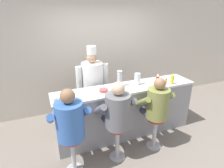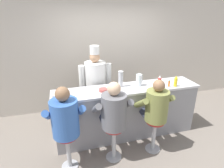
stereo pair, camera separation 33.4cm
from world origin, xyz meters
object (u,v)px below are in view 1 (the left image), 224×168
(water_pitcher_clear, at_px, (137,79))
(cereal_bowl, at_px, (104,90))
(hot_sauce_bottle_orange, at_px, (166,81))
(coffee_mug_white, at_px, (55,100))
(diner_seated_blue, at_px, (70,122))
(diner_seated_grey, at_px, (117,112))
(ketchup_bottle_red, at_px, (157,80))
(breakfast_plate, at_px, (64,97))
(mustard_bottle_yellow, at_px, (172,79))
(cup_stack_steel, at_px, (120,79))
(cook_in_whites_near, at_px, (93,84))
(diner_seated_olive, at_px, (156,105))

(water_pitcher_clear, height_order, cereal_bowl, water_pitcher_clear)
(hot_sauce_bottle_orange, relative_size, coffee_mug_white, 0.94)
(diner_seated_blue, distance_m, diner_seated_grey, 0.74)
(diner_seated_blue, bearing_deg, water_pitcher_clear, 22.18)
(hot_sauce_bottle_orange, xyz_separation_m, coffee_mug_white, (-2.08, 0.03, -0.02))
(coffee_mug_white, relative_size, diner_seated_blue, 0.09)
(hot_sauce_bottle_orange, height_order, diner_seated_grey, diner_seated_grey)
(water_pitcher_clear, xyz_separation_m, coffee_mug_white, (-1.55, -0.17, -0.08))
(cereal_bowl, bearing_deg, ketchup_bottle_red, -8.24)
(breakfast_plate, height_order, diner_seated_blue, diner_seated_blue)
(breakfast_plate, relative_size, coffee_mug_white, 1.77)
(cereal_bowl, relative_size, diner_seated_grey, 0.11)
(mustard_bottle_yellow, height_order, cup_stack_steel, cup_stack_steel)
(ketchup_bottle_red, xyz_separation_m, breakfast_plate, (-1.72, 0.17, -0.11))
(mustard_bottle_yellow, xyz_separation_m, water_pitcher_clear, (-0.65, 0.22, 0.01))
(ketchup_bottle_red, relative_size, coffee_mug_white, 1.97)
(diner_seated_blue, height_order, cook_in_whites_near, cook_in_whites_near)
(hot_sauce_bottle_orange, relative_size, cup_stack_steel, 0.40)
(cook_in_whites_near, bearing_deg, coffee_mug_white, -139.01)
(water_pitcher_clear, bearing_deg, diner_seated_blue, -157.82)
(water_pitcher_clear, relative_size, diner_seated_olive, 0.17)
(cup_stack_steel, bearing_deg, cook_in_whites_near, 128.11)
(water_pitcher_clear, height_order, coffee_mug_white, water_pitcher_clear)
(hot_sauce_bottle_orange, relative_size, water_pitcher_clear, 0.53)
(diner_seated_blue, bearing_deg, cook_in_whites_near, 58.67)
(ketchup_bottle_red, height_order, cup_stack_steel, cup_stack_steel)
(hot_sauce_bottle_orange, bearing_deg, water_pitcher_clear, 160.03)
(hot_sauce_bottle_orange, relative_size, diner_seated_grey, 0.09)
(water_pitcher_clear, bearing_deg, cup_stack_steel, 170.94)
(cup_stack_steel, distance_m, diner_seated_blue, 1.28)
(ketchup_bottle_red, xyz_separation_m, diner_seated_blue, (-1.73, -0.36, -0.27))
(ketchup_bottle_red, height_order, diner_seated_blue, diner_seated_blue)
(water_pitcher_clear, relative_size, coffee_mug_white, 1.77)
(ketchup_bottle_red, xyz_separation_m, mustard_bottle_yellow, (0.35, -0.00, -0.02))
(cup_stack_steel, distance_m, diner_seated_grey, 0.78)
(ketchup_bottle_red, bearing_deg, breakfast_plate, 174.24)
(breakfast_plate, bearing_deg, hot_sauce_bottle_orange, -4.41)
(ketchup_bottle_red, xyz_separation_m, hot_sauce_bottle_orange, (0.22, 0.02, -0.06))
(breakfast_plate, relative_size, diner_seated_blue, 0.16)
(water_pitcher_clear, xyz_separation_m, cook_in_whites_near, (-0.73, 0.55, -0.19))
(cereal_bowl, distance_m, cup_stack_steel, 0.41)
(water_pitcher_clear, height_order, diner_seated_olive, diner_seated_olive)
(diner_seated_olive, bearing_deg, ketchup_bottle_red, 56.42)
(breakfast_plate, height_order, diner_seated_olive, diner_seated_olive)
(breakfast_plate, relative_size, cup_stack_steel, 0.76)
(breakfast_plate, xyz_separation_m, diner_seated_grey, (0.73, -0.53, -0.17))
(mustard_bottle_yellow, height_order, hot_sauce_bottle_orange, mustard_bottle_yellow)
(cook_in_whites_near, bearing_deg, diner_seated_olive, -54.61)
(diner_seated_grey, xyz_separation_m, cook_in_whites_near, (-0.06, 1.12, 0.08))
(hot_sauce_bottle_orange, bearing_deg, cereal_bowl, 174.31)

